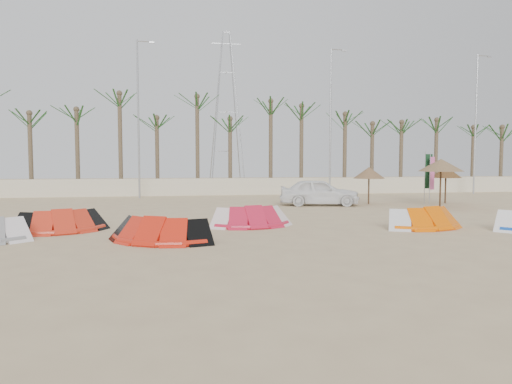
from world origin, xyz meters
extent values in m
plane|color=#D1B685|center=(0.00, 0.00, 0.00)|extent=(120.00, 120.00, 0.00)
cube|color=beige|center=(0.00, 22.00, 0.65)|extent=(60.00, 0.30, 1.30)
cylinder|color=brown|center=(-14.00, 23.50, 3.25)|extent=(0.32, 0.32, 6.50)
ellipsoid|color=#194719|center=(-14.00, 23.50, 6.50)|extent=(4.00, 4.00, 2.40)
cylinder|color=brown|center=(-4.00, 23.50, 3.25)|extent=(0.32, 0.32, 6.50)
ellipsoid|color=#194719|center=(-4.00, 23.50, 6.50)|extent=(4.00, 4.00, 2.40)
cylinder|color=brown|center=(6.00, 23.50, 3.25)|extent=(0.32, 0.32, 6.50)
ellipsoid|color=#194719|center=(6.00, 23.50, 6.50)|extent=(4.00, 4.00, 2.40)
cylinder|color=brown|center=(16.00, 23.50, 3.25)|extent=(0.32, 0.32, 6.50)
ellipsoid|color=#194719|center=(16.00, 23.50, 6.50)|extent=(4.00, 4.00, 2.40)
cylinder|color=brown|center=(24.00, 23.50, 3.25)|extent=(0.32, 0.32, 6.50)
ellipsoid|color=#194719|center=(24.00, 23.50, 6.50)|extent=(4.00, 4.00, 2.40)
cylinder|color=#A5A8AD|center=(-6.00, 20.00, 5.50)|extent=(0.14, 0.14, 11.00)
cylinder|color=#A5A8AD|center=(-5.50, 20.00, 10.90)|extent=(1.00, 0.08, 0.08)
cube|color=#A5A8AD|center=(-5.00, 20.00, 10.85)|extent=(0.35, 0.14, 0.10)
cylinder|color=#A5A8AD|center=(8.00, 20.00, 5.50)|extent=(0.14, 0.14, 11.00)
cylinder|color=#A5A8AD|center=(8.50, 20.00, 10.90)|extent=(1.00, 0.08, 0.08)
cube|color=#A5A8AD|center=(9.00, 20.00, 10.85)|extent=(0.35, 0.14, 0.10)
cylinder|color=#A5A8AD|center=(20.00, 20.00, 5.50)|extent=(0.14, 0.14, 11.00)
cylinder|color=#A5A8AD|center=(20.50, 20.00, 10.90)|extent=(1.00, 0.08, 0.08)
cube|color=#A5A8AD|center=(21.00, 20.00, 10.85)|extent=(0.35, 0.14, 0.10)
cube|color=white|center=(-8.35, 2.81, 0.25)|extent=(0.62, 1.11, 0.40)
cylinder|color=red|center=(-7.49, 4.55, 0.10)|extent=(2.79, 1.35, 0.20)
cube|color=black|center=(-8.82, 4.65, 0.25)|extent=(0.99, 1.25, 0.40)
cube|color=black|center=(-6.17, 4.65, 0.25)|extent=(0.99, 1.25, 0.40)
cylinder|color=red|center=(-3.85, 1.82, 0.10)|extent=(2.98, 1.70, 0.20)
cube|color=black|center=(-5.32, 1.92, 0.25)|extent=(1.04, 1.25, 0.40)
cube|color=black|center=(-2.38, 1.92, 0.25)|extent=(1.04, 1.25, 0.40)
cylinder|color=red|center=(-0.37, 4.74, 0.10)|extent=(2.93, 0.73, 0.20)
cube|color=silver|center=(-1.70, 4.84, 0.25)|extent=(0.79, 1.19, 0.40)
cube|color=silver|center=(0.95, 4.84, 0.25)|extent=(0.79, 1.19, 0.40)
cylinder|color=#FC6200|center=(6.31, 3.33, 0.10)|extent=(3.13, 1.15, 0.20)
cube|color=silver|center=(4.86, 3.43, 0.25)|extent=(0.90, 1.23, 0.40)
cube|color=silver|center=(7.75, 3.43, 0.25)|extent=(0.90, 1.23, 0.40)
cube|color=white|center=(8.65, 1.88, 0.25)|extent=(0.71, 1.15, 0.40)
cylinder|color=#4C331E|center=(8.16, 13.15, 1.08)|extent=(0.10, 0.10, 2.16)
cone|color=olive|center=(8.16, 13.15, 1.91)|extent=(1.90, 1.90, 0.70)
cylinder|color=#4C331E|center=(11.21, 10.40, 1.32)|extent=(0.10, 0.10, 2.64)
cone|color=#95724B|center=(11.21, 10.40, 2.39)|extent=(2.48, 2.48, 0.70)
cylinder|color=#4C331E|center=(13.02, 12.78, 1.10)|extent=(0.10, 0.10, 2.19)
cone|color=brown|center=(13.02, 12.78, 1.94)|extent=(1.87, 1.87, 0.70)
cylinder|color=#A5A8AD|center=(11.64, 12.25, 1.52)|extent=(0.04, 0.04, 3.03)
cube|color=pink|center=(11.86, 12.25, 1.88)|extent=(0.39, 0.19, 1.97)
cylinder|color=#A5A8AD|center=(11.55, 12.66, 1.61)|extent=(0.04, 0.04, 3.22)
cube|color=black|center=(11.77, 12.66, 2.00)|extent=(0.41, 0.13, 2.09)
imported|color=white|center=(4.91, 12.80, 0.79)|extent=(4.93, 2.80, 1.58)
camera|label=1|loc=(-3.18, -13.01, 2.60)|focal=32.00mm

